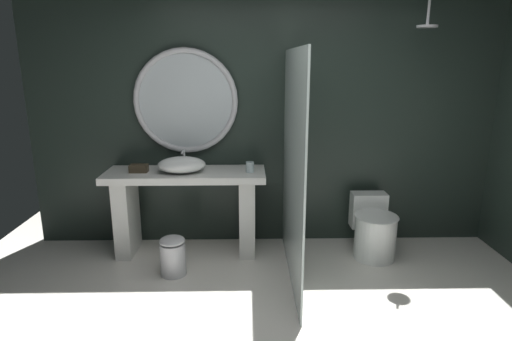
{
  "coord_description": "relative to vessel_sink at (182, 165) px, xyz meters",
  "views": [
    {
      "loc": [
        -0.21,
        -2.4,
        1.87
      ],
      "look_at": [
        -0.15,
        0.73,
        1.06
      ],
      "focal_mm": 29.77,
      "sensor_mm": 36.0,
      "label": 1
    }
  ],
  "objects": [
    {
      "name": "tissue_box",
      "position": [
        -0.41,
        0.01,
        -0.04
      ],
      "size": [
        0.17,
        0.1,
        0.07
      ],
      "primitive_type": "cube",
      "color": "#3D3323",
      "rests_on": "vanity_counter"
    },
    {
      "name": "waste_bin",
      "position": [
        -0.04,
        -0.46,
        -0.73
      ],
      "size": [
        0.23,
        0.23,
        0.36
      ],
      "color": "#B7B7BC",
      "rests_on": "ground_plane"
    },
    {
      "name": "back_wall_panel",
      "position": [
        0.84,
        0.35,
        0.39
      ],
      "size": [
        4.8,
        0.1,
        2.6
      ],
      "primitive_type": "cube",
      "color": "#1E2823",
      "rests_on": "ground_plane"
    },
    {
      "name": "toilet",
      "position": [
        1.86,
        -0.1,
        -0.64
      ],
      "size": [
        0.41,
        0.6,
        0.57
      ],
      "color": "white",
      "rests_on": "ground_plane"
    },
    {
      "name": "shower_glass_panel",
      "position": [
        1.01,
        -0.48,
        0.08
      ],
      "size": [
        0.02,
        1.57,
        1.97
      ],
      "primitive_type": "cube",
      "color": "silver",
      "rests_on": "ground_plane"
    },
    {
      "name": "vessel_sink",
      "position": [
        0.0,
        0.0,
        0.0
      ],
      "size": [
        0.46,
        0.37,
        0.19
      ],
      "color": "white",
      "rests_on": "vanity_counter"
    },
    {
      "name": "round_wall_mirror",
      "position": [
        0.03,
        0.27,
        0.58
      ],
      "size": [
        1.03,
        0.06,
        1.03
      ],
      "color": "#B7B7BC"
    },
    {
      "name": "tumbler_cup",
      "position": [
        0.65,
        -0.02,
        -0.02
      ],
      "size": [
        0.08,
        0.08,
        0.1
      ],
      "primitive_type": "cylinder",
      "color": "silver",
      "rests_on": "vanity_counter"
    },
    {
      "name": "rain_shower_head",
      "position": [
        2.23,
        -0.02,
        1.3
      ],
      "size": [
        0.18,
        0.18,
        0.35
      ],
      "color": "#B7B7BC"
    },
    {
      "name": "vanity_counter",
      "position": [
        0.03,
        0.03,
        -0.38
      ],
      "size": [
        1.54,
        0.52,
        0.83
      ],
      "color": "silver",
      "rests_on": "ground_plane"
    }
  ]
}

